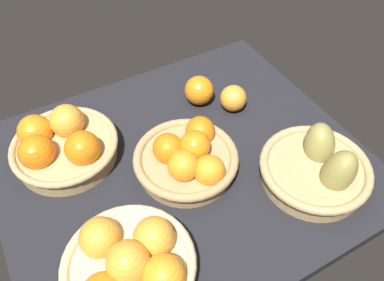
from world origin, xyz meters
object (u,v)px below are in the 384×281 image
Objects in this scene: basket_far_right at (130,264)px; basket_near_right at (62,145)px; basket_center at (188,158)px; loose_orange_back_gap at (199,90)px; loose_orange_front_gap at (233,98)px; basket_far_left_pears at (317,169)px.

basket_near_right is at bearing -86.26° from basket_far_right.
basket_far_right reaches higher than basket_near_right.
basket_near_right is 29.88cm from basket_center.
basket_near_right is 38.04cm from loose_orange_back_gap.
basket_center reaches higher than loose_orange_back_gap.
basket_near_right is 3.19× the size of loose_orange_back_gap.
basket_near_right reaches higher than loose_orange_front_gap.
basket_center is 23.95cm from loose_orange_front_gap.
loose_orange_back_gap is (-13.92, -19.16, -0.03)cm from basket_center.
loose_orange_back_gap is at bearing -74.78° from basket_far_left_pears.
loose_orange_back_gap is at bearing -134.38° from basket_far_right.
basket_near_right reaches higher than loose_orange_back_gap.
loose_orange_front_gap is 9.48cm from loose_orange_back_gap.
basket_far_left_pears is at bearing 144.64° from basket_center.
basket_far_right is 45.52cm from basket_far_left_pears.
loose_orange_back_gap reaches higher than loose_orange_front_gap.
basket_center is (-24.09, 17.67, -0.30)cm from basket_near_right.
basket_near_right is at bearing -36.26° from basket_center.
loose_orange_front_gap is at bearing 134.12° from loose_orange_back_gap.
basket_far_right is 3.20× the size of loose_orange_back_gap.
basket_near_right is 58.95cm from basket_far_left_pears.
basket_center is 3.44× the size of loose_orange_front_gap.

